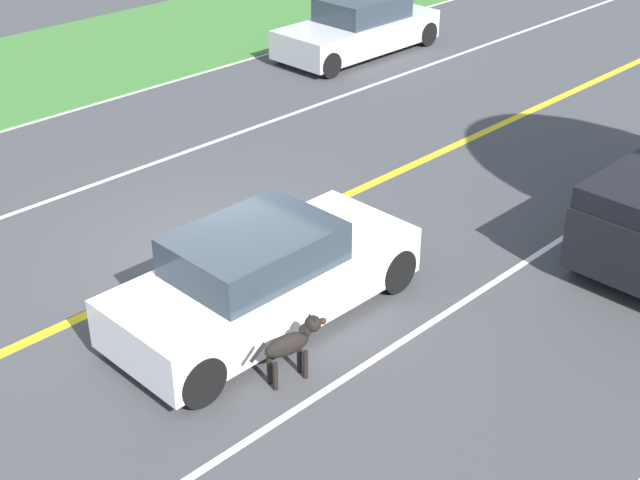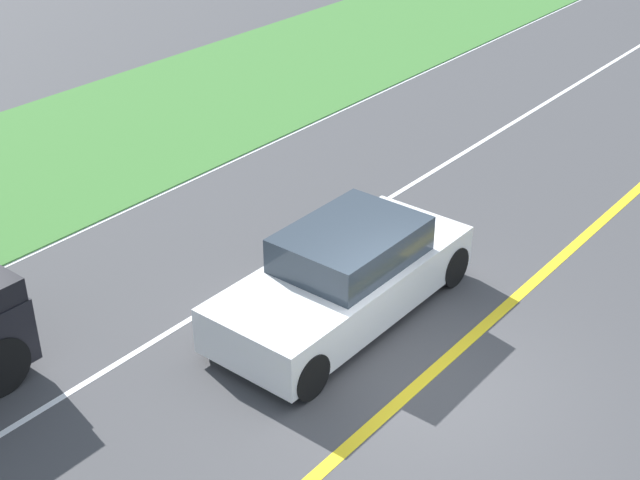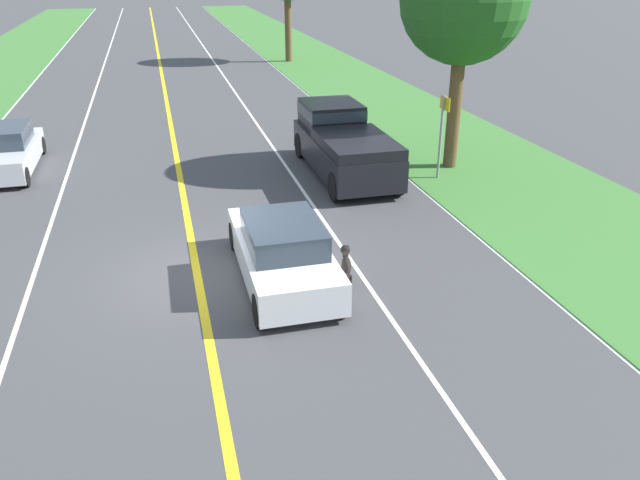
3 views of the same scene
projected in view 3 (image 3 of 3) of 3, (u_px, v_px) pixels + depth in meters
ground_plane at (197, 274)px, 13.82m from camera, size 400.00×400.00×0.00m
centre_divider_line at (197, 274)px, 13.81m from camera, size 0.18×160.00×0.01m
lane_edge_line_right at (483, 240)px, 15.43m from camera, size 0.14×160.00×0.01m
lane_dash_same_dir at (348, 256)px, 14.62m from camera, size 0.10×160.00×0.01m
lane_dash_oncoming at (28, 293)px, 13.01m from camera, size 0.10×160.00×0.01m
grass_verge_right at (588, 228)px, 16.12m from camera, size 6.00×160.00×0.03m
ego_car at (283, 252)px, 13.33m from camera, size 1.81×4.40×1.41m
dog at (346, 263)px, 13.11m from camera, size 0.37×1.07×0.83m
pickup_truck at (342, 142)px, 19.89m from camera, size 2.11×5.61×1.99m
oncoming_car at (5, 151)px, 20.17m from camera, size 1.80×4.41×1.42m
roadside_tree_right_near at (464, 0)px, 18.64m from camera, size 3.89×3.89×7.20m
street_sign at (442, 127)px, 19.06m from camera, size 0.11×0.64×2.62m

